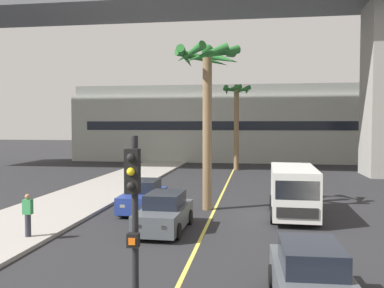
% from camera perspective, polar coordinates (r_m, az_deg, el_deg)
% --- Properties ---
extents(sidewalk_left, '(4.80, 80.00, 0.15)m').
position_cam_1_polar(sidewalk_left, '(19.12, -23.90, -10.60)').
color(sidewalk_left, '#9E9991').
rests_on(sidewalk_left, ground).
extents(lane_stripe_center, '(0.14, 56.00, 0.01)m').
position_cam_1_polar(lane_stripe_center, '(24.18, 3.54, -7.78)').
color(lane_stripe_center, '#DBCC4C').
rests_on(lane_stripe_center, ground).
extents(bridge_overpass, '(74.74, 8.00, 18.73)m').
position_cam_1_polar(bridge_overpass, '(39.26, 7.47, 18.38)').
color(bridge_overpass, slate).
rests_on(bridge_overpass, ground).
extents(pier_building_backdrop, '(38.88, 8.04, 8.85)m').
position_cam_1_polar(pier_building_backdrop, '(51.46, 6.23, 2.65)').
color(pier_building_backdrop, '#ADB2A8').
rests_on(pier_building_backdrop, ground).
extents(car_queue_front, '(1.91, 4.14, 1.56)m').
position_cam_1_polar(car_queue_front, '(17.75, -3.70, -9.26)').
color(car_queue_front, '#4C5156').
rests_on(car_queue_front, ground).
extents(car_queue_second, '(1.93, 4.15, 1.56)m').
position_cam_1_polar(car_queue_second, '(10.87, 15.78, -17.20)').
color(car_queue_second, '#4C5156').
rests_on(car_queue_second, ground).
extents(car_queue_third, '(1.88, 4.13, 1.56)m').
position_cam_1_polar(car_queue_third, '(21.73, -6.55, -7.06)').
color(car_queue_third, navy).
rests_on(car_queue_third, ground).
extents(delivery_van, '(2.25, 5.29, 2.36)m').
position_cam_1_polar(delivery_van, '(20.66, 13.46, -6.04)').
color(delivery_van, silver).
rests_on(delivery_van, ground).
extents(traffic_light_median_near, '(0.24, 0.37, 4.20)m').
position_cam_1_polar(traffic_light_median_near, '(7.52, -7.81, -10.29)').
color(traffic_light_median_near, black).
rests_on(traffic_light_median_near, ground).
extents(palm_tree_near_median, '(3.50, 3.50, 8.42)m').
position_cam_1_polar(palm_tree_near_median, '(21.72, 2.04, 8.45)').
color(palm_tree_near_median, brown).
rests_on(palm_tree_near_median, ground).
extents(palm_tree_mid_median, '(2.81, 3.01, 8.17)m').
position_cam_1_polar(palm_tree_mid_median, '(40.69, 6.02, 5.03)').
color(palm_tree_mid_median, brown).
rests_on(palm_tree_mid_median, ground).
extents(pedestrian_near_crosswalk, '(0.34, 0.22, 1.62)m').
position_cam_1_polar(pedestrian_near_crosswalk, '(17.34, -21.20, -8.80)').
color(pedestrian_near_crosswalk, '#2D2D38').
rests_on(pedestrian_near_crosswalk, sidewalk_left).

